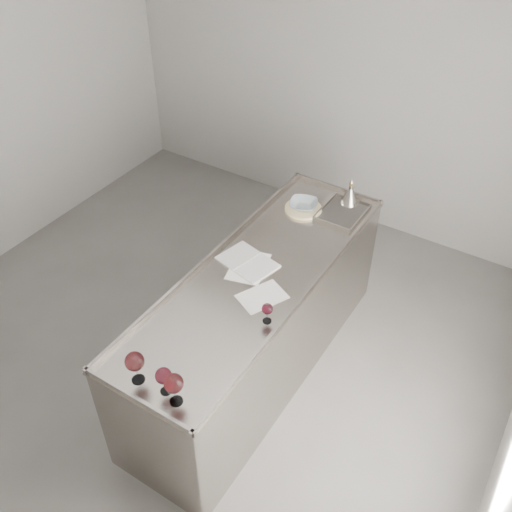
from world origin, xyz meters
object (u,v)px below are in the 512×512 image
Objects in this scene: wine_glass_small at (267,309)px; wine_funnel at (350,195)px; counter at (258,323)px; wine_glass_middle at (164,376)px; wine_glass_right at (174,384)px; wine_glass_left at (135,362)px; ceramic_bowl at (303,205)px; notebook at (248,262)px.

wine_funnel reaches higher than wine_glass_small.
wine_glass_middle is (0.09, -1.06, 0.59)m from counter.
wine_glass_right is 1.47× the size of wine_glass_small.
wine_glass_left is at bearing -180.00° from wine_glass_right.
wine_funnel is at bearing 94.85° from wine_glass_small.
wine_glass_middle is 0.86× the size of wine_glass_right.
wine_glass_middle is at bearing -91.85° from wine_funnel.
ceramic_bowl is at bearing 97.00° from counter.
notebook is (-0.40, 0.39, -0.09)m from wine_glass_small.
wine_funnel is at bearing 83.53° from wine_glass_left.
wine_funnel reaches higher than ceramic_bowl.
counter is at bearing 85.26° from wine_glass_left.
wine_glass_middle is at bearing 6.91° from wine_glass_left.
counter is 17.34× the size of wine_glass_small.
ceramic_bowl is at bearing 101.75° from notebook.
ceramic_bowl is 0.97× the size of wine_funnel.
counter is 1.25m from wine_glass_right.
wine_glass_right reaches higher than notebook.
wine_glass_small is 1.20m from ceramic_bowl.
wine_glass_left is at bearing -94.74° from counter.
counter is at bearing -98.18° from wine_funnel.
wine_glass_middle is at bearing -66.11° from notebook.
counter is 11.53× the size of ceramic_bowl.
wine_funnel is at bearing 88.29° from notebook.
wine_glass_middle is 1.26× the size of wine_glass_small.
wine_glass_middle is at bearing -84.34° from ceramic_bowl.
wine_glass_small is at bearing 82.30° from wine_glass_right.
wine_glass_middle is 0.09m from wine_glass_right.
wine_glass_middle reaches higher than counter.
wine_glass_left is 1.49× the size of wine_glass_small.
wine_glass_middle is 1.87m from ceramic_bowl.
wine_glass_right is at bearing -89.51° from wine_funnel.
wine_glass_middle is 0.41× the size of notebook.
ceramic_bowl reaches higher than counter.
wine_glass_middle reaches higher than notebook.
notebook is 1.06m from wine_funnel.
wine_glass_middle is 1.15m from notebook.
wine_glass_middle reaches higher than ceramic_bowl.
wine_glass_left is 1.89m from ceramic_bowl.
wine_glass_middle is at bearing 166.31° from wine_glass_right.
counter is 11.62× the size of wine_glass_left.
counter is 0.71m from wine_glass_small.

